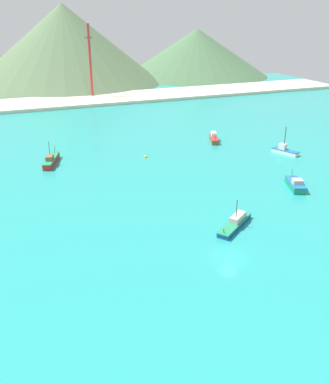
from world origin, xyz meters
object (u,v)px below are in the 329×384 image
(radio_tower, at_px, (90,61))
(fishing_boat_6, at_px, (214,138))
(fishing_boat_0, at_px, (51,160))
(fishing_boat_3, at_px, (285,151))
(fishing_boat_5, at_px, (296,184))
(buoy_0, at_px, (146,157))
(fishing_boat_1, at_px, (235,223))

(radio_tower, bearing_deg, fishing_boat_6, -77.26)
(fishing_boat_0, bearing_deg, fishing_boat_3, -14.13)
(fishing_boat_3, distance_m, fishing_boat_6, 20.36)
(fishing_boat_5, relative_size, fishing_boat_6, 0.96)
(buoy_0, distance_m, radio_tower, 83.46)
(fishing_boat_1, relative_size, fishing_boat_5, 1.19)
(fishing_boat_0, distance_m, fishing_boat_1, 50.32)
(fishing_boat_5, xyz_separation_m, buoy_0, (-21.94, 30.32, -0.68))
(buoy_0, bearing_deg, fishing_boat_6, 15.70)
(fishing_boat_3, height_order, buoy_0, fishing_boat_3)
(fishing_boat_0, xyz_separation_m, radio_tower, (28.01, 78.18, 14.11))
(fishing_boat_1, xyz_separation_m, fishing_boat_5, (20.29, 10.04, 0.13))
(fishing_boat_3, bearing_deg, fishing_boat_1, -137.28)
(fishing_boat_5, xyz_separation_m, radio_tower, (-16.48, 112.26, 14.18))
(fishing_boat_1, distance_m, fishing_boat_6, 51.16)
(fishing_boat_1, bearing_deg, buoy_0, 92.34)
(fishing_boat_5, xyz_separation_m, fishing_boat_6, (0.60, 36.66, 0.05))
(fishing_boat_1, height_order, fishing_boat_5, fishing_boat_1)
(fishing_boat_3, height_order, fishing_boat_6, fishing_boat_3)
(buoy_0, relative_size, radio_tower, 0.03)
(fishing_boat_3, distance_m, radio_tower, 97.77)
(fishing_boat_1, height_order, buoy_0, fishing_boat_1)
(fishing_boat_3, bearing_deg, buoy_0, 162.87)
(fishing_boat_3, bearing_deg, fishing_boat_5, -121.32)
(fishing_boat_5, bearing_deg, buoy_0, 125.89)
(fishing_boat_1, height_order, radio_tower, radio_tower)
(fishing_boat_6, distance_m, buoy_0, 23.43)
(fishing_boat_3, xyz_separation_m, radio_tower, (-28.55, 92.42, 14.18))
(fishing_boat_1, bearing_deg, fishing_boat_6, 65.89)
(buoy_0, bearing_deg, fishing_boat_0, 170.54)
(fishing_boat_5, distance_m, buoy_0, 37.43)
(fishing_boat_0, height_order, fishing_boat_3, fishing_boat_3)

